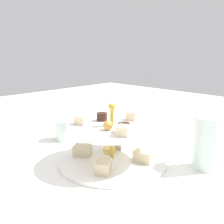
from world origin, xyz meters
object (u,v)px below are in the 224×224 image
(water_glass_short_left, at_px, (64,130))
(butter_knife_right, at_px, (159,134))
(teacup_with_saucer, at_px, (99,127))
(water_glass_tall_right, at_px, (207,143))
(tiered_serving_stand, at_px, (112,146))

(water_glass_short_left, bearing_deg, butter_knife_right, -125.65)
(teacup_with_saucer, bearing_deg, water_glass_tall_right, 179.61)
(water_glass_short_left, height_order, butter_knife_right, water_glass_short_left)
(tiered_serving_stand, distance_m, teacup_with_saucer, 0.26)
(water_glass_tall_right, relative_size, water_glass_short_left, 2.03)
(water_glass_short_left, distance_m, butter_knife_right, 0.34)
(tiered_serving_stand, distance_m, butter_knife_right, 0.30)
(teacup_with_saucer, xyz_separation_m, butter_knife_right, (-0.16, -0.14, -0.02))
(tiered_serving_stand, height_order, water_glass_short_left, tiered_serving_stand)
(water_glass_tall_right, bearing_deg, butter_knife_right, -30.97)
(water_glass_short_left, bearing_deg, tiered_serving_stand, 176.07)
(tiered_serving_stand, height_order, water_glass_tall_right, tiered_serving_stand)
(tiered_serving_stand, relative_size, water_glass_tall_right, 2.15)
(tiered_serving_stand, height_order, teacup_with_saucer, tiered_serving_stand)
(butter_knife_right, bearing_deg, tiered_serving_stand, 98.58)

